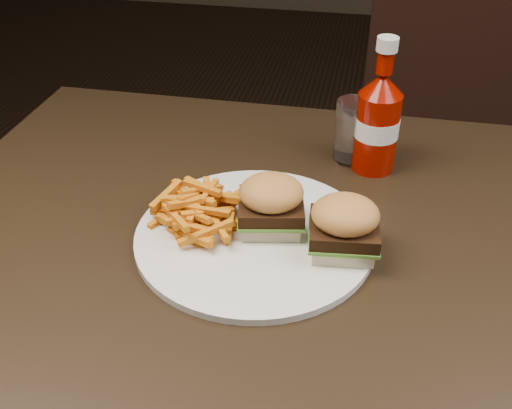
% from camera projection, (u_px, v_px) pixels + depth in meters
% --- Properties ---
extents(dining_table, '(1.20, 0.80, 0.04)m').
position_uv_depth(dining_table, '(337.00, 252.00, 0.82)').
color(dining_table, black).
rests_on(dining_table, ground).
extents(chair_far, '(0.46, 0.46, 0.04)m').
position_uv_depth(chair_far, '(429.00, 140.00, 1.70)').
color(chair_far, black).
rests_on(chair_far, ground).
extents(plate, '(0.32, 0.32, 0.01)m').
position_uv_depth(plate, '(255.00, 236.00, 0.81)').
color(plate, white).
rests_on(plate, dining_table).
extents(sandwich_half_a, '(0.09, 0.09, 0.02)m').
position_uv_depth(sandwich_half_a, '(271.00, 220.00, 0.81)').
color(sandwich_half_a, beige).
rests_on(sandwich_half_a, plate).
extents(sandwich_half_b, '(0.08, 0.08, 0.02)m').
position_uv_depth(sandwich_half_b, '(342.00, 243.00, 0.77)').
color(sandwich_half_b, '#F9F1BD').
rests_on(sandwich_half_b, plate).
extents(fries_pile, '(0.14, 0.14, 0.05)m').
position_uv_depth(fries_pile, '(197.00, 209.00, 0.81)').
color(fries_pile, orange).
rests_on(fries_pile, plate).
extents(ketchup_bottle, '(0.08, 0.08, 0.13)m').
position_uv_depth(ketchup_bottle, '(376.00, 134.00, 0.93)').
color(ketchup_bottle, '#810A00').
rests_on(ketchup_bottle, dining_table).
extents(tumbler, '(0.07, 0.07, 0.09)m').
position_uv_depth(tumbler, '(353.00, 130.00, 0.95)').
color(tumbler, white).
rests_on(tumbler, dining_table).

